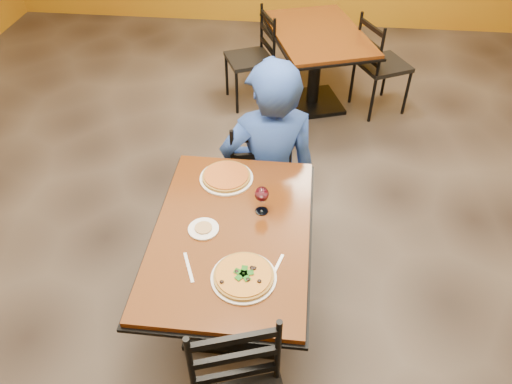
# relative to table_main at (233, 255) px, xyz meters

# --- Properties ---
(floor) EXTENTS (7.00, 8.00, 0.01)m
(floor) POSITION_rel_table_main_xyz_m (0.00, 0.50, -0.56)
(floor) COLOR black
(floor) RESTS_ON ground
(table_main) EXTENTS (0.83, 1.23, 0.75)m
(table_main) POSITION_rel_table_main_xyz_m (0.00, 0.00, 0.00)
(table_main) COLOR #5B270E
(table_main) RESTS_ON floor
(table_second) EXTENTS (1.14, 1.38, 0.75)m
(table_second) POSITION_rel_table_main_xyz_m (0.41, 2.53, -0.00)
(table_second) COLOR #5B270E
(table_second) RESTS_ON floor
(chair_main_far) EXTENTS (0.47, 0.47, 0.89)m
(chair_main_far) POSITION_rel_table_main_xyz_m (0.05, 0.91, -0.11)
(chair_main_far) COLOR black
(chair_main_far) RESTS_ON floor
(chair_second_left) EXTENTS (0.53, 0.53, 0.89)m
(chair_second_left) POSITION_rel_table_main_xyz_m (-0.21, 2.53, -0.11)
(chair_second_left) COLOR black
(chair_second_left) RESTS_ON floor
(chair_second_right) EXTENTS (0.55, 0.55, 0.91)m
(chair_second_right) POSITION_rel_table_main_xyz_m (1.04, 2.53, -0.10)
(chair_second_right) COLOR black
(chair_second_right) RESTS_ON floor
(diner) EXTENTS (0.74, 0.58, 1.34)m
(diner) POSITION_rel_table_main_xyz_m (0.13, 0.78, 0.11)
(diner) COLOR navy
(diner) RESTS_ON floor
(plate_main) EXTENTS (0.31, 0.31, 0.01)m
(plate_main) POSITION_rel_table_main_xyz_m (0.10, -0.30, 0.20)
(plate_main) COLOR white
(plate_main) RESTS_ON table_main
(pizza_main) EXTENTS (0.28, 0.28, 0.02)m
(pizza_main) POSITION_rel_table_main_xyz_m (0.10, -0.30, 0.21)
(pizza_main) COLOR maroon
(pizza_main) RESTS_ON plate_main
(plate_far) EXTENTS (0.31, 0.31, 0.01)m
(plate_far) POSITION_rel_table_main_xyz_m (-0.09, 0.41, 0.20)
(plate_far) COLOR white
(plate_far) RESTS_ON table_main
(pizza_far) EXTENTS (0.28, 0.28, 0.02)m
(pizza_far) POSITION_rel_table_main_xyz_m (-0.09, 0.41, 0.21)
(pizza_far) COLOR orange
(pizza_far) RESTS_ON plate_far
(side_plate) EXTENTS (0.16, 0.16, 0.01)m
(side_plate) POSITION_rel_table_main_xyz_m (-0.14, -0.01, 0.20)
(side_plate) COLOR white
(side_plate) RESTS_ON table_main
(dip) EXTENTS (0.09, 0.09, 0.01)m
(dip) POSITION_rel_table_main_xyz_m (-0.14, -0.01, 0.21)
(dip) COLOR tan
(dip) RESTS_ON side_plate
(wine_glass) EXTENTS (0.08, 0.08, 0.18)m
(wine_glass) POSITION_rel_table_main_xyz_m (0.14, 0.16, 0.28)
(wine_glass) COLOR white
(wine_glass) RESTS_ON table_main
(fork) EXTENTS (0.09, 0.18, 0.00)m
(fork) POSITION_rel_table_main_xyz_m (-0.17, -0.26, 0.20)
(fork) COLOR silver
(fork) RESTS_ON table_main
(knife) EXTENTS (0.07, 0.21, 0.00)m
(knife) POSITION_rel_table_main_xyz_m (0.24, -0.24, 0.20)
(knife) COLOR silver
(knife) RESTS_ON table_main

